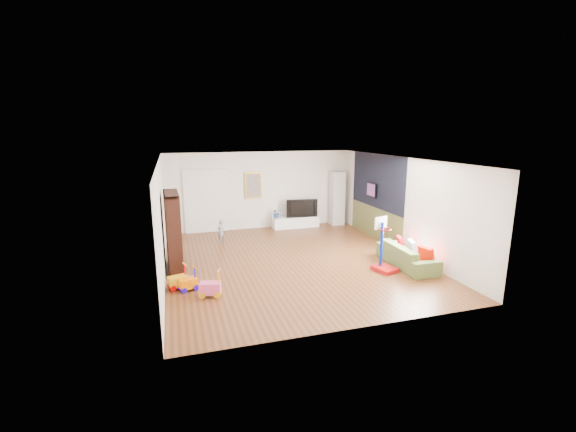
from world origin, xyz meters
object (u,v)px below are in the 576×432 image
object	(u,v)px
media_console	(296,222)
sofa	(407,255)
basketball_hoop	(386,245)
bookshelf	(173,231)

from	to	relation	value
media_console	sofa	world-z (taller)	sofa
media_console	basketball_hoop	xyz separation A→B (m)	(0.77, -4.80, 0.48)
bookshelf	sofa	xyz separation A→B (m)	(5.73, -1.54, -0.69)
bookshelf	sofa	world-z (taller)	bookshelf
sofa	media_console	bearing A→B (deg)	19.97
bookshelf	basketball_hoop	bearing A→B (deg)	-20.69
sofa	basketball_hoop	xyz separation A→B (m)	(-0.74, -0.18, 0.40)
media_console	basketball_hoop	size ratio (longest dim) A/B	1.23
media_console	bookshelf	world-z (taller)	bookshelf
media_console	bookshelf	xyz separation A→B (m)	(-4.21, -3.09, 0.78)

